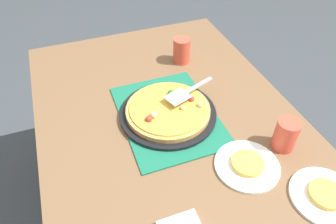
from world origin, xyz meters
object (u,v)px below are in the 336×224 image
(pizza_server, at_px, (187,92))
(pizza, at_px, (168,109))
(pizza_pan, at_px, (168,113))
(cup_far, at_px, (182,50))
(plate_near_left, at_px, (247,166))
(plate_far_right, at_px, (325,197))
(cup_near, at_px, (286,135))
(served_slice_left, at_px, (248,163))
(served_slice_right, at_px, (327,194))

(pizza_server, bearing_deg, pizza, 110.03)
(pizza_pan, xyz_separation_m, pizza, (0.00, -0.00, 0.02))
(cup_far, xyz_separation_m, pizza_server, (-0.30, 0.10, 0.01))
(plate_near_left, height_order, plate_far_right, same)
(plate_near_left, height_order, cup_near, cup_near)
(served_slice_left, xyz_separation_m, pizza_server, (0.36, 0.07, 0.05))
(plate_far_right, bearing_deg, pizza, 32.68)
(served_slice_right, height_order, cup_near, cup_near)
(served_slice_right, bearing_deg, plate_far_right, 0.00)
(served_slice_right, distance_m, cup_far, 0.86)
(pizza_pan, bearing_deg, pizza_server, -69.98)
(pizza_pan, distance_m, plate_near_left, 0.37)
(plate_far_right, xyz_separation_m, cup_far, (0.85, 0.14, 0.06))
(pizza_pan, bearing_deg, cup_near, -131.40)
(plate_far_right, height_order, cup_near, cup_near)
(pizza, relative_size, cup_far, 2.75)
(plate_near_left, height_order, served_slice_left, served_slice_left)
(plate_near_left, xyz_separation_m, served_slice_left, (0.00, 0.00, 0.01))
(plate_far_right, height_order, pizza_server, pizza_server)
(served_slice_right, distance_m, cup_near, 0.23)
(pizza_pan, xyz_separation_m, served_slice_right, (-0.51, -0.33, 0.01))
(served_slice_right, bearing_deg, plate_near_left, 41.57)
(pizza_pan, relative_size, plate_near_left, 1.73)
(served_slice_left, height_order, served_slice_right, same)
(cup_near, bearing_deg, cup_far, 12.17)
(plate_near_left, distance_m, cup_near, 0.18)
(plate_far_right, distance_m, served_slice_left, 0.25)
(plate_near_left, xyz_separation_m, cup_near, (0.04, -0.16, 0.06))
(plate_near_left, height_order, served_slice_right, served_slice_right)
(served_slice_right, relative_size, pizza_server, 0.48)
(plate_near_left, bearing_deg, served_slice_left, 0.00)
(plate_far_right, distance_m, cup_far, 0.86)
(pizza_pan, xyz_separation_m, plate_near_left, (-0.33, -0.16, -0.01))
(pizza, relative_size, served_slice_left, 3.00)
(cup_near, relative_size, cup_far, 1.00)
(plate_near_left, distance_m, pizza_server, 0.37)
(plate_near_left, relative_size, served_slice_right, 2.00)
(cup_near, distance_m, pizza_server, 0.40)
(pizza_pan, height_order, served_slice_left, served_slice_left)
(served_slice_left, bearing_deg, plate_far_right, -138.43)
(served_slice_left, xyz_separation_m, cup_far, (0.66, -0.03, 0.04))
(served_slice_right, bearing_deg, served_slice_left, 41.57)
(plate_near_left, xyz_separation_m, pizza_server, (0.36, 0.07, 0.07))
(plate_far_right, bearing_deg, served_slice_left, 41.57)
(pizza, height_order, pizza_server, pizza_server)
(plate_far_right, relative_size, served_slice_right, 2.00)
(plate_near_left, relative_size, cup_near, 1.83)
(cup_far, bearing_deg, served_slice_left, 177.47)
(cup_near, bearing_deg, pizza, 48.49)
(served_slice_left, bearing_deg, cup_near, -77.58)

